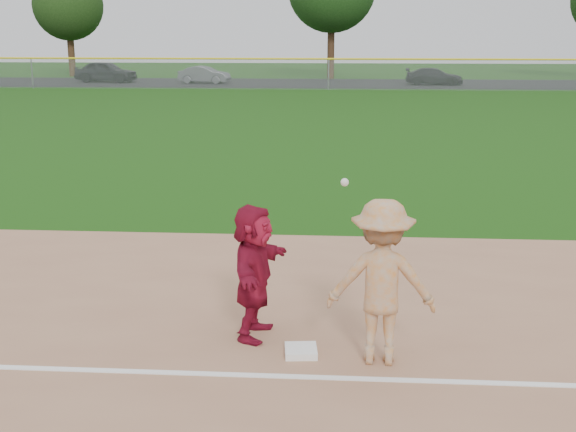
# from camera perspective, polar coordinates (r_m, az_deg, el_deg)

# --- Properties ---
(ground) EXTENTS (160.00, 160.00, 0.00)m
(ground) POSITION_cam_1_polar(r_m,az_deg,el_deg) (9.06, -0.67, -10.38)
(ground) COLOR #18470D
(ground) RESTS_ON ground
(foul_line) EXTENTS (60.00, 0.10, 0.01)m
(foul_line) POSITION_cam_1_polar(r_m,az_deg,el_deg) (8.34, -1.12, -12.52)
(foul_line) COLOR white
(foul_line) RESTS_ON infield_dirt
(parking_asphalt) EXTENTS (120.00, 10.00, 0.01)m
(parking_asphalt) POSITION_cam_1_polar(r_m,az_deg,el_deg) (54.34, 3.30, 10.43)
(parking_asphalt) COLOR black
(parking_asphalt) RESTS_ON ground
(first_base) EXTENTS (0.42, 0.42, 0.09)m
(first_base) POSITION_cam_1_polar(r_m,az_deg,el_deg) (8.83, 1.03, -10.62)
(first_base) COLOR white
(first_base) RESTS_ON infield_dirt
(base_runner) EXTENTS (0.75, 1.66, 1.73)m
(base_runner) POSITION_cam_1_polar(r_m,az_deg,el_deg) (9.05, -2.71, -4.39)
(base_runner) COLOR maroon
(base_runner) RESTS_ON infield_dirt
(car_left) EXTENTS (4.83, 2.47, 1.57)m
(car_left) POSITION_cam_1_polar(r_m,az_deg,el_deg) (57.06, -14.19, 11.01)
(car_left) COLOR black
(car_left) RESTS_ON parking_asphalt
(car_mid) EXTENTS (3.93, 1.88, 1.24)m
(car_mid) POSITION_cam_1_polar(r_m,az_deg,el_deg) (54.54, -6.62, 11.03)
(car_mid) COLOR #525459
(car_mid) RESTS_ON parking_asphalt
(car_right) EXTENTS (4.24, 2.05, 1.19)m
(car_right) POSITION_cam_1_polar(r_m,az_deg,el_deg) (53.69, 11.48, 10.76)
(car_right) COLOR black
(car_right) RESTS_ON parking_asphalt
(first_base_play) EXTENTS (1.30, 0.79, 2.14)m
(first_base_play) POSITION_cam_1_polar(r_m,az_deg,el_deg) (8.40, 7.40, -5.20)
(first_base_play) COLOR #A7A7AA
(first_base_play) RESTS_ON infield_dirt
(outfield_fence) EXTENTS (110.00, 0.12, 110.00)m
(outfield_fence) POSITION_cam_1_polar(r_m,az_deg,el_deg) (48.24, 3.24, 12.25)
(outfield_fence) COLOR #999EA0
(outfield_fence) RESTS_ON ground
(tree_1) EXTENTS (5.80, 5.80, 8.75)m
(tree_1) POSITION_cam_1_polar(r_m,az_deg,el_deg) (65.29, -17.00, 15.63)
(tree_1) COLOR #3D2716
(tree_1) RESTS_ON ground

